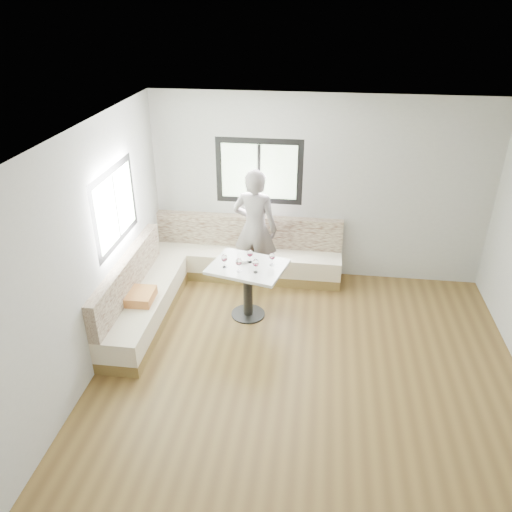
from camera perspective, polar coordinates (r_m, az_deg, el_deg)
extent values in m
cube|color=brown|center=(6.06, 5.89, -13.55)|extent=(5.00, 5.00, 0.01)
cube|color=white|center=(4.71, 7.58, 12.94)|extent=(5.00, 5.00, 0.01)
cube|color=#B7B7B2|center=(7.52, 7.24, 7.48)|extent=(5.00, 0.01, 2.80)
cube|color=#B7B7B2|center=(3.31, 5.14, -23.94)|extent=(5.00, 0.01, 2.80)
cube|color=#B7B7B2|center=(5.81, -18.81, -0.26)|extent=(0.01, 5.00, 2.80)
cube|color=black|center=(7.48, 0.35, 9.63)|extent=(1.30, 0.02, 1.00)
cube|color=black|center=(6.44, -15.78, 5.45)|extent=(0.02, 1.30, 1.00)
cube|color=olive|center=(7.90, -1.01, -1.82)|extent=(2.90, 0.55, 0.16)
cube|color=beige|center=(7.79, -1.02, -0.38)|extent=(2.90, 0.55, 0.29)
cube|color=beige|center=(7.79, -0.82, 2.89)|extent=(2.90, 0.14, 0.50)
cube|color=olive|center=(7.02, -12.35, -6.77)|extent=(0.55, 2.25, 0.16)
cube|color=beige|center=(6.89, -12.54, -5.23)|extent=(0.55, 2.25, 0.29)
cube|color=beige|center=(6.76, -14.52, -2.25)|extent=(0.14, 2.25, 0.50)
cube|color=#B37941|center=(6.66, -13.37, -4.49)|extent=(0.43, 0.43, 0.12)
cylinder|color=black|center=(7.03, -0.90, -6.63)|extent=(0.47, 0.47, 0.02)
cylinder|color=black|center=(6.83, -0.93, -4.12)|extent=(0.13, 0.13, 0.75)
cube|color=silver|center=(6.63, -0.95, -1.23)|extent=(1.11, 0.96, 0.04)
imported|color=slate|center=(7.35, -0.10, 3.14)|extent=(0.73, 0.54, 1.83)
cylinder|color=white|center=(6.68, -1.41, -0.56)|extent=(0.10, 0.10, 0.04)
sphere|color=black|center=(6.69, -1.27, -0.45)|extent=(0.02, 0.02, 0.02)
sphere|color=black|center=(6.69, -1.51, -0.44)|extent=(0.02, 0.02, 0.02)
sphere|color=black|center=(6.67, -1.42, -0.54)|extent=(0.02, 0.02, 0.02)
cylinder|color=white|center=(6.58, -3.61, -1.26)|extent=(0.06, 0.06, 0.01)
cylinder|color=white|center=(6.56, -3.62, -0.93)|extent=(0.01, 0.01, 0.08)
ellipsoid|color=white|center=(6.52, -3.65, -0.23)|extent=(0.08, 0.08, 0.10)
cylinder|color=#4C0213|center=(6.53, -3.64, -0.42)|extent=(0.06, 0.06, 0.02)
cylinder|color=white|center=(6.48, -1.96, -1.72)|extent=(0.06, 0.06, 0.01)
cylinder|color=white|center=(6.46, -1.97, -1.39)|extent=(0.01, 0.01, 0.08)
ellipsoid|color=white|center=(6.42, -1.98, -0.68)|extent=(0.08, 0.08, 0.10)
cylinder|color=#4C0213|center=(6.43, -1.98, -0.87)|extent=(0.06, 0.06, 0.02)
cylinder|color=white|center=(6.46, -0.03, -1.84)|extent=(0.06, 0.06, 0.01)
cylinder|color=white|center=(6.43, -0.03, -1.51)|extent=(0.01, 0.01, 0.08)
ellipsoid|color=white|center=(6.39, -0.03, -0.80)|extent=(0.08, 0.08, 0.10)
cylinder|color=#4C0213|center=(6.40, -0.03, -0.99)|extent=(0.06, 0.06, 0.02)
cylinder|color=white|center=(6.69, -0.69, -0.69)|extent=(0.06, 0.06, 0.01)
cylinder|color=white|center=(6.67, -0.70, -0.36)|extent=(0.01, 0.01, 0.08)
ellipsoid|color=white|center=(6.63, -0.70, 0.33)|extent=(0.08, 0.08, 0.10)
cylinder|color=#4C0213|center=(6.64, -0.70, 0.14)|extent=(0.06, 0.06, 0.02)
cylinder|color=white|center=(6.62, 1.83, -1.03)|extent=(0.06, 0.06, 0.01)
cylinder|color=white|center=(6.60, 1.84, -0.70)|extent=(0.01, 0.01, 0.08)
ellipsoid|color=white|center=(6.56, 1.85, -0.01)|extent=(0.08, 0.08, 0.10)
cylinder|color=#4C0213|center=(6.57, 1.85, -0.20)|extent=(0.06, 0.06, 0.02)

